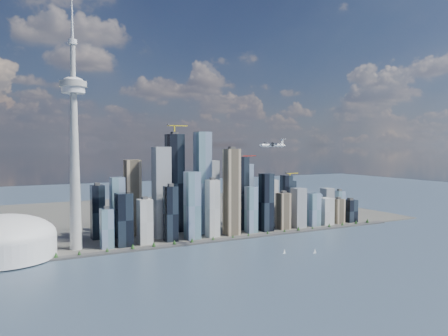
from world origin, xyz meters
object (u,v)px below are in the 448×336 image
airplane (272,145)px  dome_stadium (3,240)px  needle_tower (74,141)px  sailboat_east (315,252)px  sailboat_west (284,252)px

airplane → dome_stadium: bearing=157.4°
airplane → needle_tower: bearing=151.0°
airplane → sailboat_east: 246.85m
needle_tower → airplane: size_ratio=7.20×
dome_stadium → sailboat_east: (579.53, -247.12, -35.95)m
dome_stadium → sailboat_west: (522.30, -218.55, -36.16)m
dome_stadium → sailboat_east: size_ratio=18.38×
sailboat_east → airplane: bearing=126.8°
dome_stadium → needle_tower: bearing=4.1°
airplane → sailboat_east: (43.62, -95.60, -223.37)m
sailboat_west → sailboat_east: sailboat_east is taller
dome_stadium → sailboat_west: dome_stadium is taller
needle_tower → dome_stadium: 241.40m
needle_tower → sailboat_east: size_ratio=50.59×
needle_tower → airplane: bearing=-22.2°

